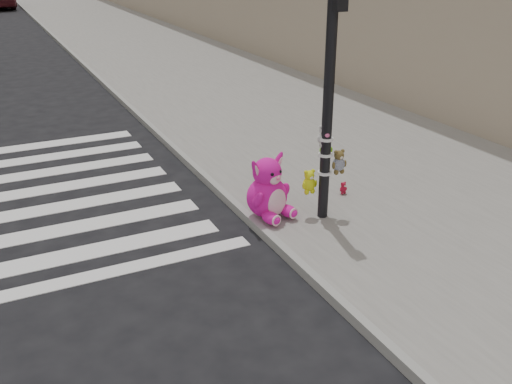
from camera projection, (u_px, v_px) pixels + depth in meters
ground at (215, 329)px, 6.70m from camera, size 120.00×120.00×0.00m
sidewalk_near at (244, 94)px, 16.93m from camera, size 7.00×80.00×0.14m
curb_edge at (129, 107)px, 15.54m from camera, size 0.12×80.00×0.15m
signal_pole at (327, 117)px, 8.53m from camera, size 0.69×0.49×4.00m
pink_bunny at (268, 192)px, 8.99m from camera, size 0.82×0.90×1.05m
red_teddy at (343, 188)px, 9.94m from camera, size 0.16×0.11×0.22m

